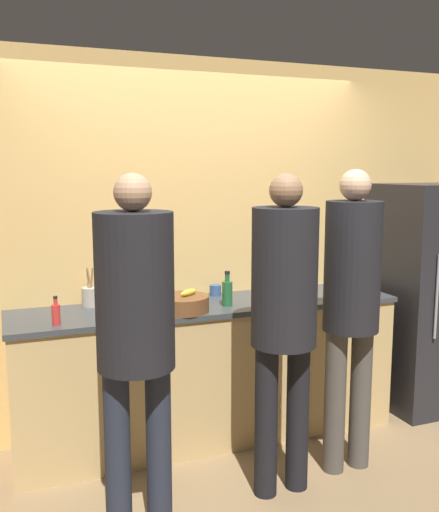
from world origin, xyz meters
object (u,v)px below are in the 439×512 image
at_px(utensil_crock, 90,296).
at_px(bottle_green, 227,292).
at_px(refrigerator, 424,296).
at_px(cup_blue, 215,290).
at_px(fruit_bowl, 182,303).
at_px(bottle_red, 56,314).
at_px(person_left, 136,320).
at_px(person_right, 351,296).
at_px(person_center, 284,305).

height_order(utensil_crock, bottle_green, utensil_crock).
distance_m(refrigerator, cup_blue, 1.66).
xyz_separation_m(fruit_bowl, bottle_red, (-0.78, -0.04, 0.02)).
xyz_separation_m(bottle_red, cup_blue, (1.14, 0.40, -0.03)).
relative_size(fruit_bowl, utensil_crock, 1.33).
bearing_deg(bottle_green, utensil_crock, 159.76).
distance_m(bottle_green, bottle_red, 1.10).
distance_m(fruit_bowl, bottle_green, 0.33).
distance_m(refrigerator, bottle_green, 1.68).
bearing_deg(cup_blue, bottle_red, -160.59).
xyz_separation_m(bottle_green, bottle_red, (-1.10, -0.08, -0.02)).
height_order(refrigerator, bottle_red, refrigerator).
xyz_separation_m(bottle_green, cup_blue, (0.04, 0.32, -0.05)).
bearing_deg(person_left, person_right, 6.60).
relative_size(utensil_crock, bottle_green, 1.11).
distance_m(person_left, cup_blue, 1.35).
xyz_separation_m(person_center, cup_blue, (-0.03, 1.00, -0.11)).
xyz_separation_m(refrigerator, utensil_crock, (-2.52, 0.25, 0.15)).
bearing_deg(bottle_red, utensil_crock, 56.97).
height_order(refrigerator, bottle_green, refrigerator).
bearing_deg(person_center, bottle_green, 95.33).
xyz_separation_m(fruit_bowl, utensil_crock, (-0.52, 0.35, 0.02)).
distance_m(fruit_bowl, bottle_red, 0.78).
bearing_deg(bottle_green, person_left, -136.15).
height_order(fruit_bowl, utensil_crock, utensil_crock).
bearing_deg(utensil_crock, bottle_green, -20.24).
bearing_deg(cup_blue, fruit_bowl, -135.19).
height_order(fruit_bowl, cup_blue, fruit_bowl).
xyz_separation_m(person_right, bottle_red, (-1.66, 0.52, -0.08)).
height_order(refrigerator, person_right, person_right).
relative_size(fruit_bowl, cup_blue, 4.20).
height_order(person_center, person_right, person_right).
distance_m(person_right, bottle_green, 0.82).
bearing_deg(person_left, fruit_bowl, 57.21).
relative_size(person_center, utensil_crock, 7.07).
bearing_deg(person_center, utensil_crock, 132.45).
bearing_deg(refrigerator, person_left, -161.76).
bearing_deg(person_center, person_right, 9.76).
relative_size(person_right, bottle_green, 7.93).
xyz_separation_m(person_right, utensil_crock, (-1.40, 0.91, -0.08)).
bearing_deg(fruit_bowl, person_right, -32.51).
relative_size(bottle_green, cup_blue, 2.85).
height_order(bottle_red, cup_blue, bottle_red).
bearing_deg(cup_blue, utensil_crock, -179.44).
xyz_separation_m(refrigerator, person_left, (-2.46, -0.81, 0.25)).
relative_size(bottle_green, bottle_red, 1.36).
distance_m(person_center, person_right, 0.50).
relative_size(person_center, fruit_bowl, 5.32).
bearing_deg(fruit_bowl, bottle_green, 6.38).
height_order(person_left, bottle_green, person_left).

